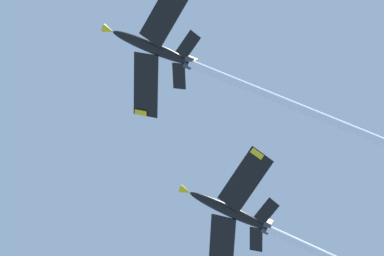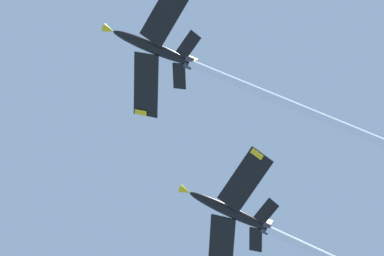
# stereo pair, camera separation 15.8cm
# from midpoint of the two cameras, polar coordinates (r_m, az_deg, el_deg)

# --- Properties ---
(jet_second) EXTENTS (22.73, 44.77, 20.99)m
(jet_second) POSITION_cam_midpoint_polar(r_m,az_deg,el_deg) (104.79, 2.65, 3.54)
(jet_second) COLOR black
(jet_third) EXTENTS (22.11, 41.82, 18.90)m
(jet_third) POSITION_cam_midpoint_polar(r_m,az_deg,el_deg) (109.63, 7.59, -8.08)
(jet_third) COLOR black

